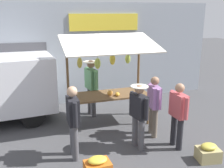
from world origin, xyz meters
TOP-DOWN VIEW (x-y plane):
  - ground_plane at (0.00, 0.00)m, footprint 40.00×40.00m
  - street_backdrop at (0.04, -2.20)m, footprint 9.00×0.30m
  - market_stall at (-0.00, -0.02)m, footprint 2.50×1.46m
  - vendor_with_sunhat at (0.32, -0.75)m, footprint 0.45×0.71m
  - shopper_with_shopping_bag at (-0.24, 1.53)m, footprint 0.40×0.66m
  - shopper_with_ponytail at (-0.87, 1.05)m, footprint 0.28×0.67m
  - shopper_in_striped_shirt at (-1.11, 1.78)m, footprint 0.23×0.68m
  - shopper_in_grey_tee at (1.25, 1.48)m, footprint 0.22×0.70m
  - produce_crate_near at (-1.45, 2.50)m, footprint 0.52×0.44m
  - produce_crate_side at (0.94, 2.31)m, footprint 0.51×0.40m

SIDE VIEW (x-z plane):
  - ground_plane at x=0.00m, z-range 0.00..0.00m
  - produce_crate_near at x=-1.45m, z-range -0.02..0.38m
  - produce_crate_side at x=0.94m, z-range -0.02..0.39m
  - shopper_with_ponytail at x=-0.87m, z-range 0.11..1.67m
  - shopper_in_striped_shirt at x=-1.11m, z-range 0.11..1.68m
  - shopper_with_shopping_bag at x=-0.24m, z-range 0.13..1.67m
  - shopper_in_grey_tee at x=1.25m, z-range 0.13..1.75m
  - vendor_with_sunhat at x=0.32m, z-range 0.17..1.89m
  - market_stall at x=0.00m, z-range 0.30..2.80m
  - street_backdrop at x=0.04m, z-range 0.00..3.40m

